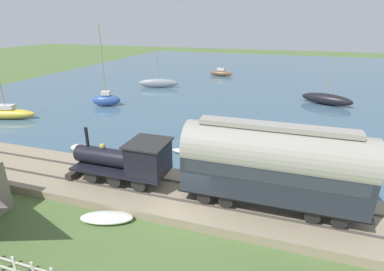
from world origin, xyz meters
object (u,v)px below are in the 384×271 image
at_px(sailboat_yellow, 7,113).
at_px(beached_dinghy, 107,218).
at_px(passenger_coach, 272,164).
at_px(steam_locomotive, 130,159).
at_px(sailboat_blue, 106,99).
at_px(sailboat_black, 327,99).
at_px(sailboat_brown, 221,73).
at_px(sailboat_gray, 158,83).
at_px(rowboat_off_pier, 186,152).
at_px(rowboat_mid_harbor, 81,148).

bearing_deg(sailboat_yellow, beached_dinghy, -137.25).
bearing_deg(passenger_coach, steam_locomotive, 90.00).
relative_size(sailboat_blue, sailboat_yellow, 1.53).
bearing_deg(sailboat_black, sailboat_brown, 68.94).
height_order(sailboat_gray, sailboat_brown, sailboat_gray).
relative_size(sailboat_gray, sailboat_brown, 1.14).
bearing_deg(sailboat_brown, sailboat_gray, 154.70).
xyz_separation_m(sailboat_yellow, beached_dinghy, (-11.99, -20.06, -0.39)).
relative_size(passenger_coach, sailboat_brown, 1.75).
bearing_deg(rowboat_off_pier, sailboat_brown, 15.22).
relative_size(steam_locomotive, sailboat_blue, 0.67).
relative_size(sailboat_black, rowboat_mid_harbor, 3.42).
height_order(passenger_coach, sailboat_black, sailboat_black).
height_order(steam_locomotive, sailboat_yellow, sailboat_yellow).
bearing_deg(sailboat_black, rowboat_off_pier, 170.63).
distance_m(passenger_coach, sailboat_brown, 43.48).
xyz_separation_m(steam_locomotive, rowboat_off_pier, (6.15, -1.41, -2.00)).
xyz_separation_m(passenger_coach, sailboat_brown, (41.67, 12.14, -2.54)).
relative_size(sailboat_gray, sailboat_yellow, 0.99).
bearing_deg(sailboat_black, passenger_coach, -169.28).
relative_size(sailboat_blue, sailboat_brown, 1.77).
xyz_separation_m(steam_locomotive, sailboat_black, (25.69, -13.26, -1.48)).
xyz_separation_m(sailboat_yellow, rowboat_off_pier, (-2.67, -21.27, -0.43)).
relative_size(sailboat_yellow, rowboat_mid_harbor, 3.32).
bearing_deg(sailboat_black, sailboat_blue, 131.11).
distance_m(sailboat_brown, rowboat_off_pier, 35.93).
bearing_deg(rowboat_off_pier, beached_dinghy, 179.29).
distance_m(steam_locomotive, sailboat_gray, 30.46).
height_order(sailboat_blue, sailboat_brown, sailboat_blue).
bearing_deg(sailboat_yellow, sailboat_blue, -59.13).
bearing_deg(sailboat_yellow, rowboat_off_pier, -113.55).
distance_m(sailboat_black, beached_dinghy, 31.69).
height_order(rowboat_mid_harbor, beached_dinghy, rowboat_mid_harbor).
relative_size(steam_locomotive, beached_dinghy, 2.16).
height_order(sailboat_black, rowboat_off_pier, sailboat_black).
relative_size(sailboat_gray, rowboat_off_pier, 2.47).
xyz_separation_m(passenger_coach, sailboat_gray, (28.41, 19.10, -2.41)).
relative_size(sailboat_blue, rowboat_mid_harbor, 5.09).
bearing_deg(steam_locomotive, sailboat_black, -27.29).
height_order(sailboat_yellow, rowboat_off_pier, sailboat_yellow).
relative_size(passenger_coach, beached_dinghy, 3.17).
xyz_separation_m(sailboat_black, sailboat_blue, (-9.04, 25.88, 0.09)).
bearing_deg(sailboat_gray, rowboat_off_pier, -168.14).
height_order(sailboat_gray, beached_dinghy, sailboat_gray).
xyz_separation_m(rowboat_mid_harbor, rowboat_off_pier, (2.10, -8.26, -0.10)).
distance_m(passenger_coach, sailboat_yellow, 29.53).
relative_size(rowboat_mid_harbor, beached_dinghy, 0.63).
bearing_deg(sailboat_blue, rowboat_mid_harbor, -175.89).
bearing_deg(sailboat_blue, rowboat_off_pier, -147.33).
bearing_deg(passenger_coach, sailboat_blue, 51.36).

